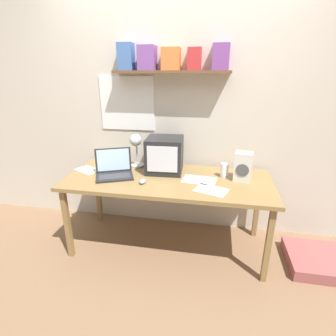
% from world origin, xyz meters
% --- Properties ---
extents(ground_plane, '(12.00, 12.00, 0.00)m').
position_xyz_m(ground_plane, '(0.00, 0.00, 0.00)').
color(ground_plane, '#856247').
extents(back_wall, '(5.60, 0.24, 2.60)m').
position_xyz_m(back_wall, '(-0.00, 0.48, 1.31)').
color(back_wall, beige).
rests_on(back_wall, ground_plane).
extents(corner_desk, '(1.87, 0.78, 0.73)m').
position_xyz_m(corner_desk, '(0.00, 0.00, 0.67)').
color(corner_desk, olive).
rests_on(corner_desk, ground_plane).
extents(crt_monitor, '(0.36, 0.35, 0.33)m').
position_xyz_m(crt_monitor, '(-0.07, 0.18, 0.89)').
color(crt_monitor, '#232326').
rests_on(crt_monitor, corner_desk).
extents(laptop, '(0.41, 0.37, 0.24)m').
position_xyz_m(laptop, '(-0.51, -0.02, 0.79)').
color(laptop, '#232326').
rests_on(laptop, corner_desk).
extents(desk_lamp, '(0.14, 0.20, 0.35)m').
position_xyz_m(desk_lamp, '(-0.36, 0.21, 0.97)').
color(desk_lamp, silver).
rests_on(desk_lamp, corner_desk).
extents(juice_glass, '(0.07, 0.07, 0.13)m').
position_xyz_m(juice_glass, '(0.50, 0.12, 0.78)').
color(juice_glass, white).
rests_on(juice_glass, corner_desk).
extents(space_heater, '(0.17, 0.14, 0.26)m').
position_xyz_m(space_heater, '(0.66, 0.08, 0.86)').
color(space_heater, silver).
rests_on(space_heater, corner_desk).
extents(computer_mouse, '(0.06, 0.11, 0.03)m').
position_xyz_m(computer_mouse, '(-0.20, -0.14, 0.74)').
color(computer_mouse, gray).
rests_on(computer_mouse, corner_desk).
extents(open_notebook, '(0.30, 0.25, 0.00)m').
position_xyz_m(open_notebook, '(0.40, -0.19, 0.73)').
color(open_notebook, white).
rests_on(open_notebook, corner_desk).
extents(loose_paper_near_laptop, '(0.29, 0.25, 0.00)m').
position_xyz_m(loose_paper_near_laptop, '(-0.82, 0.06, 0.73)').
color(loose_paper_near_laptop, white).
rests_on(loose_paper_near_laptop, corner_desk).
extents(printed_handout, '(0.32, 0.22, 0.00)m').
position_xyz_m(printed_handout, '(0.28, 0.01, 0.73)').
color(printed_handout, white).
rests_on(printed_handout, corner_desk).
extents(floor_cushion, '(0.50, 0.50, 0.10)m').
position_xyz_m(floor_cushion, '(1.37, -0.05, 0.05)').
color(floor_cushion, '#99504E').
rests_on(floor_cushion, ground_plane).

